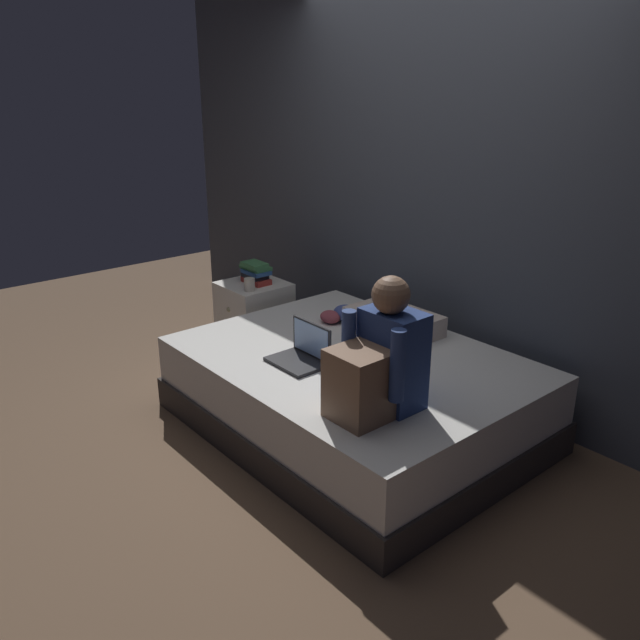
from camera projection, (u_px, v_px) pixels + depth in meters
ground_plane at (292, 430)px, 3.82m from camera, size 8.00×8.00×0.00m
wall_back at (439, 180)px, 4.07m from camera, size 5.60×0.10×2.70m
bed at (353, 392)px, 3.78m from camera, size 2.00×1.50×0.46m
nightstand at (255, 318)px, 4.82m from camera, size 0.44×0.46×0.55m
person_sitting at (379, 362)px, 3.02m from camera, size 0.39×0.44×0.66m
laptop at (302, 353)px, 3.60m from camera, size 0.32×0.23×0.22m
pillow at (394, 322)px, 4.03m from camera, size 0.56×0.36×0.13m
book_stack at (256, 273)px, 4.71m from camera, size 0.25×0.16×0.16m
mug at (250, 285)px, 4.54m from camera, size 0.08×0.08×0.09m
clothes_pile at (341, 314)px, 4.20m from camera, size 0.21×0.25×0.10m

